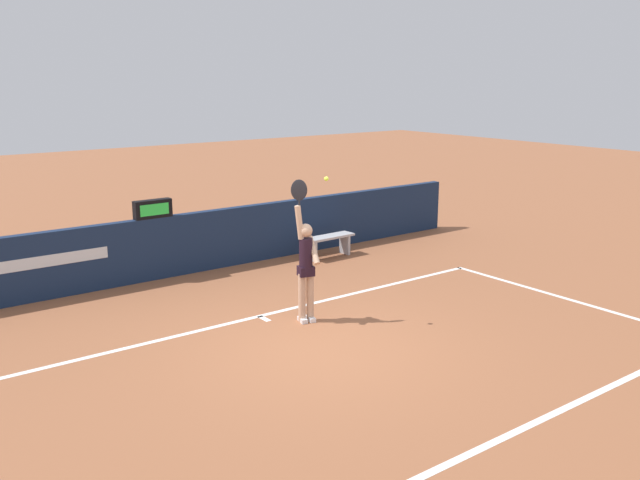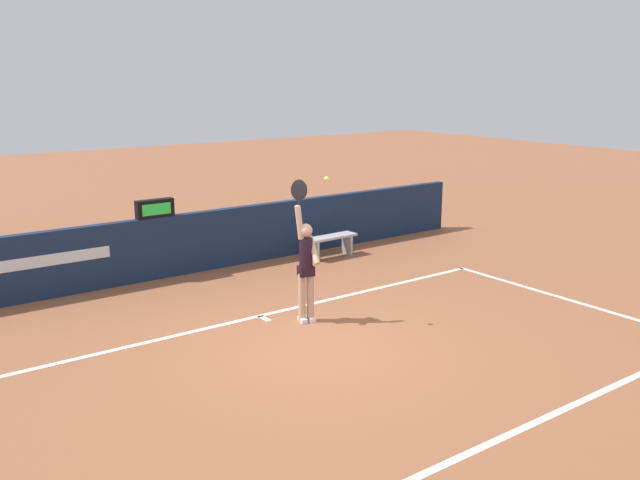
{
  "view_description": "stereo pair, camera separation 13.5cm",
  "coord_description": "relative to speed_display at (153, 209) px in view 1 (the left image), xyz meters",
  "views": [
    {
      "loc": [
        -5.76,
        -7.74,
        3.98
      ],
      "look_at": [
        0.66,
        0.86,
        1.4
      ],
      "focal_mm": 38.48,
      "sensor_mm": 36.0,
      "label": 1
    },
    {
      "loc": [
        -5.65,
        -7.82,
        3.98
      ],
      "look_at": [
        0.66,
        0.86,
        1.4
      ],
      "focal_mm": 38.48,
      "sensor_mm": 36.0,
      "label": 2
    }
  ],
  "objects": [
    {
      "name": "ground_plane",
      "position": [
        0.49,
        -4.81,
        -1.43
      ],
      "size": [
        60.0,
        60.0,
        0.0
      ],
      "primitive_type": "plane",
      "color": "#985938"
    },
    {
      "name": "court_lines",
      "position": [
        0.49,
        -5.63,
        -1.43
      ],
      "size": [
        10.11,
        5.17,
        0.0
      ],
      "color": "white",
      "rests_on": "ground"
    },
    {
      "name": "back_wall",
      "position": [
        0.49,
        0.0,
        -0.8
      ],
      "size": [
        14.94,
        0.19,
        1.25
      ],
      "color": "#162747",
      "rests_on": "ground"
    },
    {
      "name": "speed_display",
      "position": [
        0.0,
        0.0,
        0.0
      ],
      "size": [
        0.76,
        0.19,
        0.36
      ],
      "color": "black",
      "rests_on": "back_wall"
    },
    {
      "name": "tennis_player",
      "position": [
        0.99,
        -3.78,
        -0.44
      ],
      "size": [
        0.45,
        0.42,
        2.4
      ],
      "color": "tan",
      "rests_on": "ground"
    },
    {
      "name": "tennis_ball",
      "position": [
        1.16,
        -4.11,
        0.98
      ],
      "size": [
        0.07,
        0.07,
        0.07
      ],
      "color": "#C7E737"
    },
    {
      "name": "courtside_bench_near",
      "position": [
        3.79,
        -0.74,
        -1.06
      ],
      "size": [
        1.27,
        0.4,
        0.49
      ],
      "color": "#B2B4BB",
      "rests_on": "ground"
    }
  ]
}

